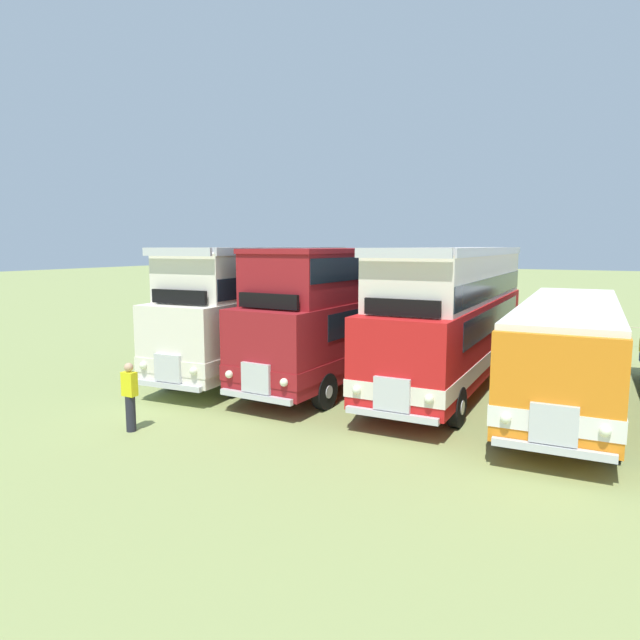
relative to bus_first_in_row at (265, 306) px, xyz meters
The scene contains 5 objects.
bus_first_in_row is the anchor object (origin of this frame).
bus_second_in_row 3.49m from the bus_first_in_row, ahead, with size 3.05×11.06×4.49m.
bus_third_in_row 6.96m from the bus_first_in_row, ahead, with size 2.66×11.26×4.52m.
bus_fourth_in_row 10.43m from the bus_first_in_row, ahead, with size 2.84×11.68×2.99m.
marshal_person 7.86m from the bus_first_in_row, 82.24° to the right, with size 0.36×0.24×1.73m.
Camera 1 is at (-2.49, -17.54, 4.57)m, focal length 31.29 mm.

